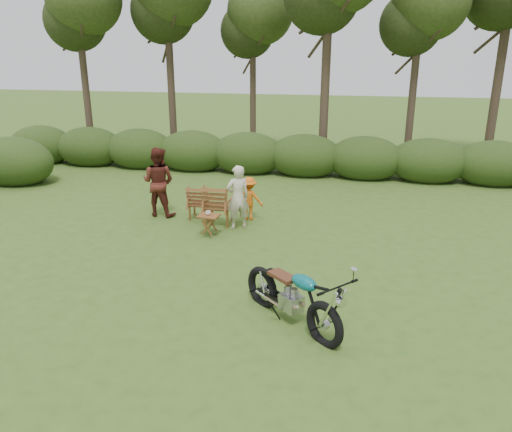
% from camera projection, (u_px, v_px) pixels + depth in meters
% --- Properties ---
extents(ground, '(80.00, 80.00, 0.00)m').
position_uv_depth(ground, '(247.00, 294.00, 8.78)').
color(ground, '#32511B').
rests_on(ground, ground).
extents(tree_line, '(22.52, 11.62, 8.14)m').
position_uv_depth(tree_line, '(326.00, 58.00, 16.50)').
color(tree_line, '#37281E').
rests_on(tree_line, ground).
extents(motorcycle, '(2.10, 1.99, 1.20)m').
position_uv_depth(motorcycle, '(291.00, 322.00, 7.91)').
color(motorcycle, '#0C99A0').
rests_on(motorcycle, ground).
extents(lawn_chair_right, '(0.71, 0.71, 1.02)m').
position_uv_depth(lawn_chair_right, '(219.00, 224.00, 12.31)').
color(lawn_chair_right, brown).
rests_on(lawn_chair_right, ground).
extents(lawn_chair_left, '(0.62, 0.62, 0.88)m').
position_uv_depth(lawn_chair_left, '(201.00, 218.00, 12.72)').
color(lawn_chair_left, brown).
rests_on(lawn_chair_left, ground).
extents(side_table, '(0.53, 0.46, 0.50)m').
position_uv_depth(side_table, '(209.00, 225.00, 11.46)').
color(side_table, brown).
rests_on(side_table, ground).
extents(cup, '(0.13, 0.13, 0.10)m').
position_uv_depth(cup, '(208.00, 213.00, 11.37)').
color(cup, beige).
rests_on(cup, side_table).
extents(adult_a, '(0.67, 0.61, 1.54)m').
position_uv_depth(adult_a, '(238.00, 228.00, 12.03)').
color(adult_a, beige).
rests_on(adult_a, ground).
extents(adult_b, '(0.92, 0.75, 1.78)m').
position_uv_depth(adult_b, '(161.00, 215.00, 12.97)').
color(adult_b, '#501D16').
rests_on(adult_b, ground).
extents(child, '(0.74, 0.46, 1.10)m').
position_uv_depth(child, '(249.00, 219.00, 12.65)').
color(child, '#CF5E13').
rests_on(child, ground).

